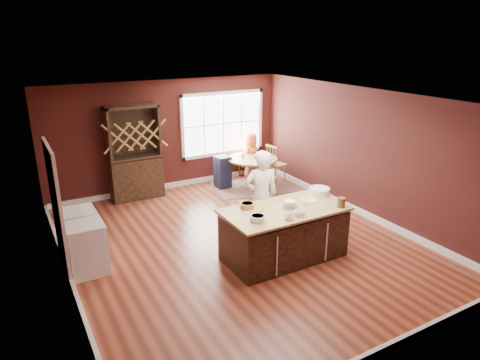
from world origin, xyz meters
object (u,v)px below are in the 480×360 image
Objects in this scene: seated_woman at (251,156)px; high_chair at (223,171)px; chair_north at (247,159)px; dining_table at (252,166)px; washer at (87,248)px; layer_cake at (290,204)px; toddler at (220,156)px; kitchen_island at (284,234)px; baker at (261,197)px; chair_east at (276,163)px; chair_south at (268,176)px; hutch at (134,153)px; dryer at (80,233)px.

high_chair is (-0.95, -0.21, -0.20)m from seated_woman.
chair_north is 0.34m from seated_woman.
dining_table is 1.48× the size of washer.
toddler is at bearing 81.34° from layer_cake.
kitchen_island is 4.57m from chair_north.
washer is (-3.04, 0.45, -0.46)m from baker.
kitchen_island is 7.43× the size of layer_cake.
dining_table is at bearing 79.07° from chair_east.
chair_south is at bearing 124.18° from chair_east.
baker is 3.16m from toddler.
toddler is at bearing 79.80° from kitchen_island.
dining_table is at bearing 40.43° from chair_north.
layer_cake is at bearing -104.00° from high_chair.
washer is at bearing 102.92° from chair_east.
chair_north is 1.19m from toddler.
chair_south is 0.43× the size of hutch.
chair_north reaches higher than high_chair.
seated_woman reaches higher than high_chair.
dining_table is at bearing 68.88° from layer_cake.
seated_woman is 1.48× the size of dryer.
high_chair is 4.25m from dryer.
chair_south is at bearing 48.54° from seated_woman.
high_chair is 2.24m from hutch.
hutch is at bearing 166.78° from dining_table.
layer_cake is 3.83m from toddler.
chair_north is at bearing 32.47° from washer.
toddler is at bearing -86.55° from baker.
chair_south reaches higher than dryer.
chair_south is 4.58m from dryer.
dining_table is 1.49× the size of high_chair.
seated_woman is 1.02m from toddler.
chair_north is at bearing 68.52° from dining_table.
toddler reaches higher than kitchen_island.
hutch reaches higher than dryer.
high_chair reaches higher than dining_table.
toddler is (-1.06, -0.43, 0.33)m from chair_north.
chair_north reaches higher than washer.
dryer is (-1.69, -2.30, -0.67)m from hutch.
kitchen_island is at bearing 137.26° from chair_east.
washer is (-3.17, 1.15, -0.55)m from layer_cake.
seated_woman reaches higher than layer_cake.
toddler reaches higher than high_chair.
chair_east reaches higher than dryer.
high_chair is at bearing -10.44° from hutch.
hutch is at bearing 68.76° from chair_east.
seated_woman is (0.25, 0.48, 0.10)m from dining_table.
dryer is at bearing 149.52° from kitchen_island.
hutch is (-1.37, 4.11, 0.66)m from kitchen_island.
baker reaches higher than dining_table.
layer_cake is at bearing 38.64° from seated_woman.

